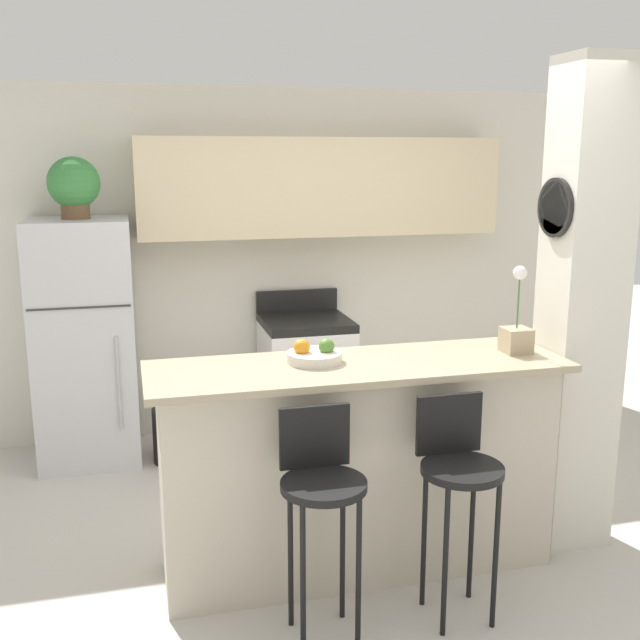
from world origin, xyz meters
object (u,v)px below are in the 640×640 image
(refrigerator, at_px, (85,342))
(trash_bin, at_px, (173,435))
(orchid_vase, at_px, (517,331))
(fruit_bowl, at_px, (314,355))
(bar_stool_left, at_px, (321,488))
(stove_range, at_px, (306,378))
(potted_plant_on_fridge, at_px, (74,185))
(bar_stool_right, at_px, (458,473))

(refrigerator, distance_m, trash_bin, 0.87)
(orchid_vase, distance_m, fruit_bowl, 1.05)
(refrigerator, bearing_deg, bar_stool_left, -65.28)
(stove_range, relative_size, potted_plant_on_fridge, 2.67)
(potted_plant_on_fridge, height_order, trash_bin, potted_plant_on_fridge)
(bar_stool_right, distance_m, potted_plant_on_fridge, 3.09)
(orchid_vase, xyz_separation_m, trash_bin, (-1.66, 1.61, -1.00))
(refrigerator, distance_m, orchid_vase, 2.88)
(stove_range, xyz_separation_m, orchid_vase, (0.67, -1.82, 0.73))
(potted_plant_on_fridge, bearing_deg, trash_bin, -20.37)
(potted_plant_on_fridge, distance_m, trash_bin, 1.79)
(trash_bin, bearing_deg, potted_plant_on_fridge, 159.63)
(bar_stool_right, xyz_separation_m, potted_plant_on_fridge, (-1.69, 2.29, 1.19))
(potted_plant_on_fridge, xyz_separation_m, orchid_vase, (2.21, -1.81, -0.69))
(stove_range, bearing_deg, bar_stool_left, -101.86)
(stove_range, distance_m, orchid_vase, 2.07)
(stove_range, xyz_separation_m, fruit_bowl, (-0.37, -1.74, 0.66))
(refrigerator, relative_size, orchid_vase, 3.71)
(potted_plant_on_fridge, distance_m, orchid_vase, 2.94)
(stove_range, bearing_deg, refrigerator, -179.72)
(refrigerator, bearing_deg, fruit_bowl, -56.01)
(stove_range, height_order, potted_plant_on_fridge, potted_plant_on_fridge)
(refrigerator, xyz_separation_m, bar_stool_left, (1.06, -2.29, -0.14))
(fruit_bowl, distance_m, trash_bin, 1.89)
(stove_range, relative_size, orchid_vase, 2.39)
(bar_stool_left, xyz_separation_m, bar_stool_right, (0.63, 0.00, 0.00))
(stove_range, xyz_separation_m, bar_stool_right, (0.15, -2.30, 0.22))
(bar_stool_right, height_order, trash_bin, bar_stool_right)
(refrigerator, relative_size, potted_plant_on_fridge, 4.15)
(orchid_vase, relative_size, fruit_bowl, 1.65)
(refrigerator, xyz_separation_m, bar_stool_right, (1.69, -2.29, -0.14))
(stove_range, relative_size, fruit_bowl, 3.95)
(fruit_bowl, bearing_deg, stove_range, 77.90)
(refrigerator, xyz_separation_m, trash_bin, (0.55, -0.20, -0.64))
(stove_range, relative_size, trash_bin, 2.82)
(potted_plant_on_fridge, xyz_separation_m, trash_bin, (0.55, -0.20, -1.69))
(refrigerator, relative_size, stove_range, 1.55)
(stove_range, distance_m, bar_stool_right, 2.32)
(stove_range, bearing_deg, fruit_bowl, -102.10)
(refrigerator, relative_size, fruit_bowl, 6.13)
(potted_plant_on_fridge, height_order, fruit_bowl, potted_plant_on_fridge)
(potted_plant_on_fridge, relative_size, fruit_bowl, 1.48)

